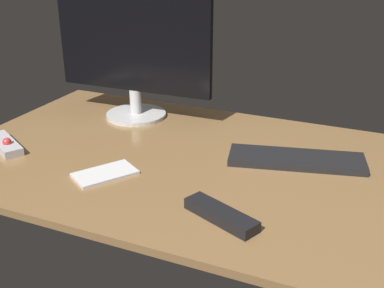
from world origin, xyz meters
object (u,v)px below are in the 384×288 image
keyboard (296,159)px  tv_remote (221,215)px  media_remote (5,144)px  notepad (105,174)px  monitor (133,54)px

keyboard → tv_remote: size_ratio=1.98×
media_remote → keyboard: bearing=46.9°
tv_remote → notepad: 36.50cm
keyboard → media_remote: (-80.77, -24.78, 0.32)cm
monitor → notepad: (14.81, -42.37, -21.47)cm
monitor → media_remote: size_ratio=3.03×
keyboard → tv_remote: (-8.63, -36.01, 0.32)cm
media_remote → notepad: media_remote is taller
tv_remote → monitor: bearing=157.7°
monitor → keyboard: monitor is taller
keyboard → media_remote: media_remote is taller
keyboard → monitor: bearing=152.4°
monitor → notepad: monitor is taller
media_remote → tv_remote: (72.14, -11.23, -0.00)cm
monitor → tv_remote: 74.27cm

